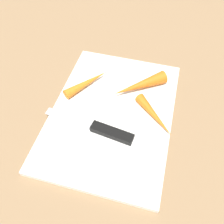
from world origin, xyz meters
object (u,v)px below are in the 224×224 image
Objects in this scene: knife at (106,131)px; carrot_longest at (139,85)px; carrot_shortest at (154,115)px; cutting_board at (112,114)px; carrot_medium at (87,83)px.

carrot_longest is (0.13, -0.04, 0.01)m from knife.
cutting_board is at bearing -130.59° from carrot_shortest.
cutting_board is 3.00× the size of carrot_medium.
knife reaches higher than cutting_board.
carrot_shortest reaches higher than cutting_board.
carrot_longest is at bearing 167.84° from carrot_shortest.
carrot_medium is at bearing -30.24° from carrot_longest.
knife is at bearing 32.83° from carrot_longest.
carrot_shortest and carrot_medium have the same top height.
carrot_medium reaches higher than knife.
knife is 1.75× the size of carrot_shortest.
cutting_board is 3.14× the size of carrot_shortest.
carrot_medium is at bearing -47.43° from knife.
carrot_longest is at bearing -99.76° from knife.
carrot_shortest reaches higher than knife.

